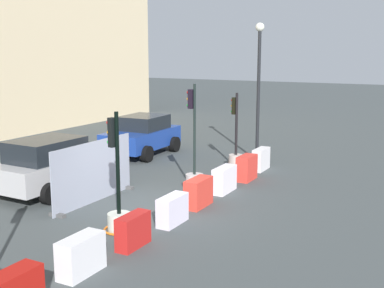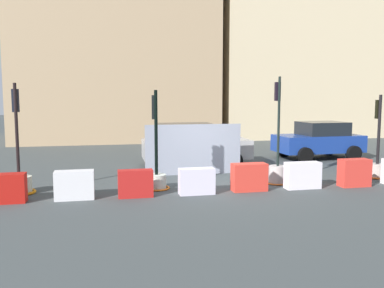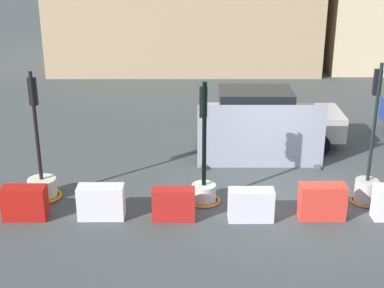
{
  "view_description": "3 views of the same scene",
  "coord_description": "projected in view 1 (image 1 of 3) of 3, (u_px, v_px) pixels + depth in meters",
  "views": [
    {
      "loc": [
        -11.7,
        -7.62,
        4.56
      ],
      "look_at": [
        1.91,
        -0.23,
        1.63
      ],
      "focal_mm": 46.37,
      "sensor_mm": 36.0,
      "label": 1
    },
    {
      "loc": [
        -3.5,
        -12.91,
        2.85
      ],
      "look_at": [
        -0.83,
        -0.34,
        1.41
      ],
      "focal_mm": 38.81,
      "sensor_mm": 36.0,
      "label": 2
    },
    {
      "loc": [
        -2.23,
        -12.47,
        6.18
      ],
      "look_at": [
        -2.19,
        0.33,
        1.34
      ],
      "focal_mm": 50.98,
      "sensor_mm": 36.0,
      "label": 3
    }
  ],
  "objects": [
    {
      "name": "ground_plane",
      "position": [
        154.0,
        209.0,
        14.52
      ],
      "size": [
        120.0,
        120.0,
        0.0
      ],
      "primitive_type": "plane",
      "color": "#404647"
    },
    {
      "name": "traffic_light_1",
      "position": [
        118.0,
        209.0,
        12.66
      ],
      "size": [
        0.83,
        0.83,
        3.08
      ],
      "color": "beige",
      "rests_on": "ground_plane"
    },
    {
      "name": "traffic_light_2",
      "position": [
        194.0,
        174.0,
        16.13
      ],
      "size": [
        0.74,
        0.74,
        3.53
      ],
      "color": "#B8ACAA",
      "rests_on": "ground_plane"
    },
    {
      "name": "traffic_light_3",
      "position": [
        236.0,
        155.0,
        19.63
      ],
      "size": [
        0.88,
        0.88,
        2.95
      ],
      "color": "#BAACA4",
      "rests_on": "ground_plane"
    },
    {
      "name": "construction_barrier_1",
      "position": [
        81.0,
        256.0,
        10.2
      ],
      "size": [
        1.08,
        0.47,
        0.81
      ],
      "color": "silver",
      "rests_on": "ground_plane"
    },
    {
      "name": "construction_barrier_2",
      "position": [
        133.0,
        231.0,
        11.62
      ],
      "size": [
        0.99,
        0.37,
        0.79
      ],
      "color": "red",
      "rests_on": "ground_plane"
    },
    {
      "name": "construction_barrier_3",
      "position": [
        172.0,
        210.0,
        13.17
      ],
      "size": [
        1.05,
        0.42,
        0.77
      ],
      "color": "silver",
      "rests_on": "ground_plane"
    },
    {
      "name": "construction_barrier_4",
      "position": [
        198.0,
        193.0,
        14.66
      ],
      "size": [
        1.07,
        0.46,
        0.85
      ],
      "color": "red",
      "rests_on": "ground_plane"
    },
    {
      "name": "construction_barrier_5",
      "position": [
        224.0,
        180.0,
        16.16
      ],
      "size": [
        1.12,
        0.41,
        0.84
      ],
      "color": "white",
      "rests_on": "ground_plane"
    },
    {
      "name": "construction_barrier_6",
      "position": [
        247.0,
        168.0,
        17.67
      ],
      "size": [
        0.98,
        0.46,
        0.89
      ],
      "color": "red",
      "rests_on": "ground_plane"
    },
    {
      "name": "construction_barrier_7",
      "position": [
        261.0,
        159.0,
        19.17
      ],
      "size": [
        1.05,
        0.38,
        0.84
      ],
      "color": "silver",
      "rests_on": "ground_plane"
    },
    {
      "name": "car_blue_estate",
      "position": [
        142.0,
        135.0,
        21.98
      ],
      "size": [
        3.99,
        2.41,
        1.73
      ],
      "color": "navy",
      "rests_on": "ground_plane"
    },
    {
      "name": "car_silver_hatchback",
      "position": [
        55.0,
        164.0,
        16.31
      ],
      "size": [
        4.47,
        2.25,
        1.78
      ],
      "color": "#AFAEB0",
      "rests_on": "ground_plane"
    },
    {
      "name": "street_lamp_post",
      "position": [
        259.0,
        75.0,
        20.29
      ],
      "size": [
        0.36,
        0.36,
        5.67
      ],
      "color": "black",
      "rests_on": "ground_plane"
    },
    {
      "name": "site_fence_panel",
      "position": [
        94.0,
        173.0,
        15.05
      ],
      "size": [
        3.61,
        0.5,
        1.87
      ],
      "color": "#8F96A7",
      "rests_on": "ground_plane"
    }
  ]
}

